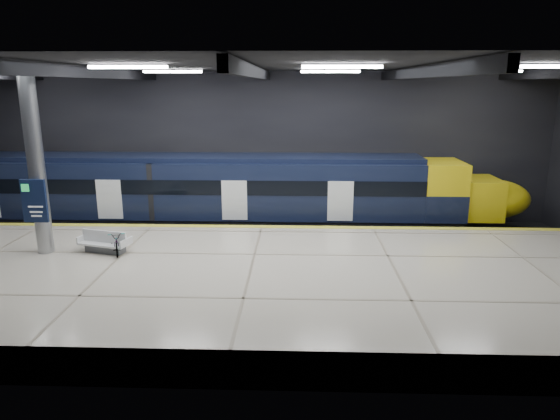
{
  "coord_description": "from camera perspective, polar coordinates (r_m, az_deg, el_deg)",
  "views": [
    {
      "loc": [
        1.58,
        -18.8,
        7.32
      ],
      "look_at": [
        0.87,
        1.5,
        2.2
      ],
      "focal_mm": 32.0,
      "sensor_mm": 36.0,
      "label": 1
    }
  ],
  "objects": [
    {
      "name": "bench",
      "position": [
        20.16,
        -19.36,
        -3.75
      ],
      "size": [
        2.08,
        1.27,
        0.86
      ],
      "rotation": [
        0.0,
        0.0,
        -0.26
      ],
      "color": "#595B60",
      "rests_on": "platform"
    },
    {
      "name": "pannier_bag",
      "position": [
        20.22,
        -19.69,
        -4.11
      ],
      "size": [
        0.34,
        0.27,
        0.35
      ],
      "primitive_type": "cube",
      "rotation": [
        0.0,
        0.0,
        0.34
      ],
      "color": "black",
      "rests_on": "platform"
    },
    {
      "name": "bicycle",
      "position": [
        19.92,
        -18.15,
        -3.44
      ],
      "size": [
        1.14,
        1.78,
        0.88
      ],
      "primitive_type": "imported",
      "rotation": [
        0.0,
        0.0,
        0.36
      ],
      "color": "#99999E",
      "rests_on": "platform"
    },
    {
      "name": "ground",
      "position": [
        20.24,
        -2.63,
        -7.07
      ],
      "size": [
        30.0,
        30.0,
        0.0
      ],
      "primitive_type": "plane",
      "color": "black",
      "rests_on": "ground"
    },
    {
      "name": "platform",
      "position": [
        17.72,
        -3.3,
        -8.34
      ],
      "size": [
        30.0,
        11.0,
        1.1
      ],
      "primitive_type": "cube",
      "color": "beige",
      "rests_on": "ground"
    },
    {
      "name": "info_column",
      "position": [
        20.39,
        -26.13,
        4.65
      ],
      "size": [
        0.9,
        0.78,
        6.9
      ],
      "color": "#9EA0A5",
      "rests_on": "platform"
    },
    {
      "name": "train",
      "position": [
        25.21,
        -7.56,
        1.98
      ],
      "size": [
        29.4,
        2.84,
        3.79
      ],
      "color": "black",
      "rests_on": "ground"
    },
    {
      "name": "room_shell",
      "position": [
        18.94,
        -2.83,
        9.28
      ],
      "size": [
        30.1,
        16.1,
        8.05
      ],
      "color": "black",
      "rests_on": "ground"
    },
    {
      "name": "rails",
      "position": [
        25.41,
        -1.65,
        -2.42
      ],
      "size": [
        30.0,
        1.52,
        0.16
      ],
      "color": "gray",
      "rests_on": "ground"
    },
    {
      "name": "safety_strip",
      "position": [
        22.49,
        -2.11,
        -1.91
      ],
      "size": [
        30.0,
        0.4,
        0.01
      ],
      "primitive_type": "cube",
      "color": "yellow",
      "rests_on": "platform"
    }
  ]
}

